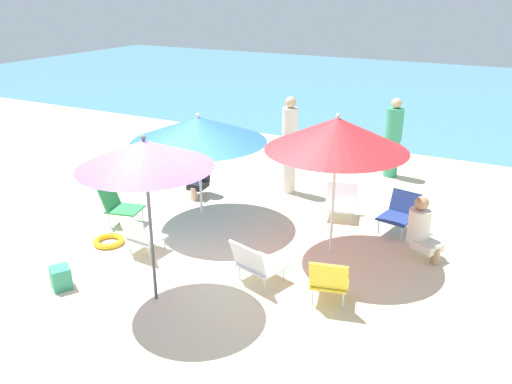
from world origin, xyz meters
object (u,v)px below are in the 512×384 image
object	(u,v)px
person_c	(290,145)
swim_ring	(109,241)
beach_chair_d	(256,262)
person_a	(422,228)
person_d	(201,170)
beach_chair_c	(341,201)
beach_chair_e	(329,280)
umbrella_purple	(145,154)
beach_chair_a	(400,212)
person_b	(393,138)
beach_bag	(61,278)
umbrella_red	(337,134)
beach_chair_f	(118,203)
umbrella_blue	(198,129)
beach_chair_b	(141,235)

from	to	relation	value
person_c	swim_ring	size ratio (longest dim) A/B	3.89
beach_chair_d	person_a	bearing A→B (deg)	-27.19
person_c	person_d	xyz separation A→B (m)	(-1.37, -0.89, -0.45)
beach_chair_c	swim_ring	distance (m)	3.79
beach_chair_e	person_c	bearing A→B (deg)	17.54
umbrella_purple	beach_chair_a	bearing A→B (deg)	56.69
beach_chair_c	beach_chair_d	distance (m)	2.60
swim_ring	beach_chair_c	bearing A→B (deg)	43.74
beach_chair_a	person_c	xyz separation A→B (m)	(-2.26, 0.77, 0.58)
person_a	person_d	bearing A→B (deg)	-157.67
person_b	beach_bag	xyz separation A→B (m)	(-2.62, -6.26, -0.65)
umbrella_purple	person_b	world-z (taller)	umbrella_purple
beach_chair_e	beach_bag	world-z (taller)	beach_chair_e
beach_chair_d	umbrella_red	bearing A→B (deg)	-7.56
person_b	person_d	world-z (taller)	person_b
umbrella_purple	beach_chair_f	world-z (taller)	umbrella_purple
beach_chair_c	swim_ring	size ratio (longest dim) A/B	1.37
beach_chair_a	person_c	bearing A→B (deg)	-97.41
beach_chair_f	beach_bag	distance (m)	2.00
umbrella_purple	beach_chair_c	size ratio (longest dim) A/B	3.30
beach_bag	beach_chair_c	bearing A→B (deg)	58.08
person_b	beach_bag	size ratio (longest dim) A/B	5.47
umbrella_blue	beach_chair_e	xyz separation A→B (m)	(2.73, -1.37, -1.21)
umbrella_purple	umbrella_blue	distance (m)	2.39
person_a	person_c	bearing A→B (deg)	-177.88
person_d	swim_ring	xyz separation A→B (m)	(-0.12, -2.35, -0.43)
umbrella_blue	beach_chair_a	xyz separation A→B (m)	(2.98, 1.10, -1.21)
person_d	beach_chair_e	bearing A→B (deg)	49.10
person_c	person_a	bearing A→B (deg)	157.05
umbrella_red	swim_ring	xyz separation A→B (m)	(-3.06, -1.28, -1.74)
beach_chair_b	umbrella_purple	bearing A→B (deg)	-129.75
beach_chair_f	person_d	xyz separation A→B (m)	(0.47, 1.71, 0.12)
umbrella_red	person_b	distance (m)	3.87
person_b	person_d	size ratio (longest dim) A/B	1.65
beach_chair_c	umbrella_blue	bearing A→B (deg)	-71.35
umbrella_purple	person_a	size ratio (longest dim) A/B	2.34
umbrella_blue	beach_chair_a	bearing A→B (deg)	20.26
umbrella_red	beach_chair_b	xyz separation A→B (m)	(-2.39, -1.31, -1.48)
person_b	swim_ring	world-z (taller)	person_b
umbrella_blue	beach_chair_f	xyz separation A→B (m)	(-1.12, -0.73, -1.20)
umbrella_blue	beach_chair_e	size ratio (longest dim) A/B	3.27
beach_chair_c	beach_chair_f	distance (m)	3.66
beach_chair_f	umbrella_purple	bearing A→B (deg)	-51.73
beach_chair_d	person_b	xyz separation A→B (m)	(0.46, 5.00, 0.49)
umbrella_purple	person_d	world-z (taller)	umbrella_purple
beach_chair_c	beach_bag	world-z (taller)	beach_chair_c
umbrella_red	beach_chair_d	world-z (taller)	umbrella_red
person_d	beach_bag	xyz separation A→B (m)	(0.21, -3.58, -0.33)
person_a	beach_chair_a	bearing A→B (deg)	154.51
umbrella_purple	beach_chair_f	distance (m)	2.87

